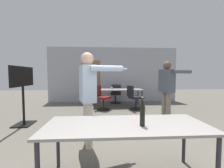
{
  "coord_description": "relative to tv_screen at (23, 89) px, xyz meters",
  "views": [
    {
      "loc": [
        -0.52,
        -1.5,
        1.35
      ],
      "look_at": [
        -0.27,
        2.62,
        1.1
      ],
      "focal_mm": 24.0,
      "sensor_mm": 36.0,
      "label": 1
    }
  ],
  "objects": [
    {
      "name": "office_chair_far_left",
      "position": [
        3.36,
        1.58,
        -0.54
      ],
      "size": [
        0.64,
        0.59,
        0.94
      ],
      "rotation": [
        0.0,
        0.0,
        5.04
      ],
      "color": "black",
      "rests_on": "ground_plane"
    },
    {
      "name": "back_wall",
      "position": [
        2.63,
        3.38,
        0.36
      ],
      "size": [
        6.42,
        0.12,
        2.71
      ],
      "color": "#A3A8B2",
      "rests_on": "ground_plane"
    },
    {
      "name": "person_far_watching",
      "position": [
        1.87,
        -1.33,
        0.09
      ],
      "size": [
        0.91,
        0.62,
        1.76
      ],
      "rotation": [
        0.0,
        0.0,
        -1.28
      ],
      "color": "beige",
      "rests_on": "ground_plane"
    },
    {
      "name": "conference_table_near",
      "position": [
        2.43,
        -2.29,
        -0.31
      ],
      "size": [
        2.02,
        0.81,
        0.74
      ],
      "color": "gray",
      "rests_on": "ground_plane"
    },
    {
      "name": "beer_bottle",
      "position": [
        2.62,
        -2.37,
        -0.08
      ],
      "size": [
        0.06,
        0.06,
        0.35
      ],
      "color": "black",
      "rests_on": "conference_table_near"
    },
    {
      "name": "office_chair_mid_tucked",
      "position": [
        2.09,
        1.66,
        -0.54
      ],
      "size": [
        0.68,
        0.65,
        0.94
      ],
      "rotation": [
        0.0,
        0.0,
        4.16
      ],
      "color": "black",
      "rests_on": "ground_plane"
    },
    {
      "name": "drink_cup",
      "position": [
        2.52,
        2.2,
        -0.19
      ],
      "size": [
        0.08,
        0.08,
        0.11
      ],
      "color": "silver",
      "rests_on": "conference_table_far"
    },
    {
      "name": "tv_screen",
      "position": [
        0.0,
        0.0,
        0.0
      ],
      "size": [
        0.44,
        1.12,
        1.58
      ],
      "rotation": [
        0.0,
        0.0,
        1.57
      ],
      "color": "black",
      "rests_on": "ground_plane"
    },
    {
      "name": "person_left_plaid",
      "position": [
        4.02,
        0.14,
        0.07
      ],
      "size": [
        0.9,
        0.66,
        1.75
      ],
      "rotation": [
        0.0,
        0.0,
        -1.34
      ],
      "color": "slate",
      "rests_on": "ground_plane"
    },
    {
      "name": "conference_table_far",
      "position": [
        2.77,
        2.28,
        -0.31
      ],
      "size": [
        2.09,
        0.83,
        0.74
      ],
      "color": "gray",
      "rests_on": "ground_plane"
    },
    {
      "name": "office_chair_far_right",
      "position": [
        2.75,
        2.9,
        -0.56
      ],
      "size": [
        0.52,
        0.56,
        0.9
      ],
      "rotation": [
        0.0,
        0.0,
        0.03
      ],
      "color": "black",
      "rests_on": "ground_plane"
    }
  ]
}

